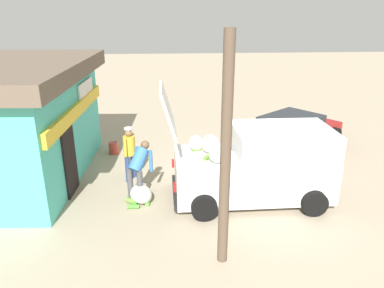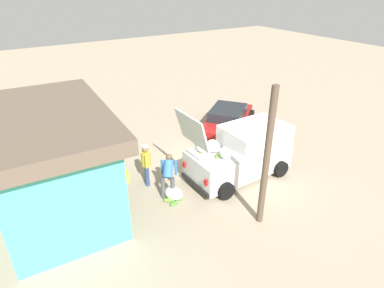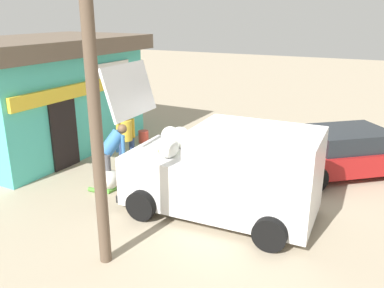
{
  "view_description": "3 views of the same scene",
  "coord_description": "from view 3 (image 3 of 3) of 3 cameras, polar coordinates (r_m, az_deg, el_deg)",
  "views": [
    {
      "loc": [
        -10.19,
        2.11,
        4.78
      ],
      "look_at": [
        0.44,
        1.38,
        0.76
      ],
      "focal_mm": 34.41,
      "sensor_mm": 36.0,
      "label": 1
    },
    {
      "loc": [
        -9.83,
        7.19,
        6.94
      ],
      "look_at": [
        0.18,
        0.93,
        0.8
      ],
      "focal_mm": 30.29,
      "sensor_mm": 36.0,
      "label": 2
    },
    {
      "loc": [
        -8.92,
        -2.82,
        4.1
      ],
      "look_at": [
        -0.76,
        1.05,
        1.11
      ],
      "focal_mm": 37.78,
      "sensor_mm": 36.0,
      "label": 3
    }
  ],
  "objects": [
    {
      "name": "utility_pole",
      "position": [
        6.46,
        -13.32,
        0.94
      ],
      "size": [
        0.2,
        0.2,
        4.46
      ],
      "primitive_type": "cylinder",
      "color": "brown",
      "rests_on": "ground_plane"
    },
    {
      "name": "storefront_bar",
      "position": [
        12.95,
        -19.74,
        6.78
      ],
      "size": [
        6.23,
        4.0,
        3.37
      ],
      "color": "#4CC6B7",
      "rests_on": "ground_plane"
    },
    {
      "name": "paint_bucket",
      "position": [
        13.24,
        -6.86,
        1.04
      ],
      "size": [
        0.33,
        0.33,
        0.39
      ],
      "primitive_type": "cylinder",
      "color": "#BF3F33",
      "rests_on": "ground_plane"
    },
    {
      "name": "parked_sedan",
      "position": [
        11.33,
        20.84,
        -1.06
      ],
      "size": [
        3.97,
        4.36,
        1.19
      ],
      "color": "maroon",
      "rests_on": "ground_plane"
    },
    {
      "name": "vendor_standing",
      "position": [
        10.98,
        -9.3,
        1.16
      ],
      "size": [
        0.54,
        0.44,
        1.59
      ],
      "color": "navy",
      "rests_on": "ground_plane"
    },
    {
      "name": "delivery_van",
      "position": [
        8.34,
        4.94,
        -3.91
      ],
      "size": [
        2.19,
        4.3,
        3.03
      ],
      "color": "white",
      "rests_on": "ground_plane"
    },
    {
      "name": "unloaded_banana_pile",
      "position": [
        9.98,
        -11.85,
        -5.05
      ],
      "size": [
        0.85,
        0.79,
        0.46
      ],
      "color": "silver",
      "rests_on": "ground_plane"
    },
    {
      "name": "ground_plane",
      "position": [
        10.22,
        7.23,
        -5.49
      ],
      "size": [
        60.0,
        60.0,
        0.0
      ],
      "primitive_type": "plane",
      "color": "tan"
    },
    {
      "name": "customer_bending",
      "position": [
        9.97,
        -11.24,
        -0.76
      ],
      "size": [
        0.72,
        0.68,
        1.5
      ],
      "color": "#4C4C51",
      "rests_on": "ground_plane"
    }
  ]
}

